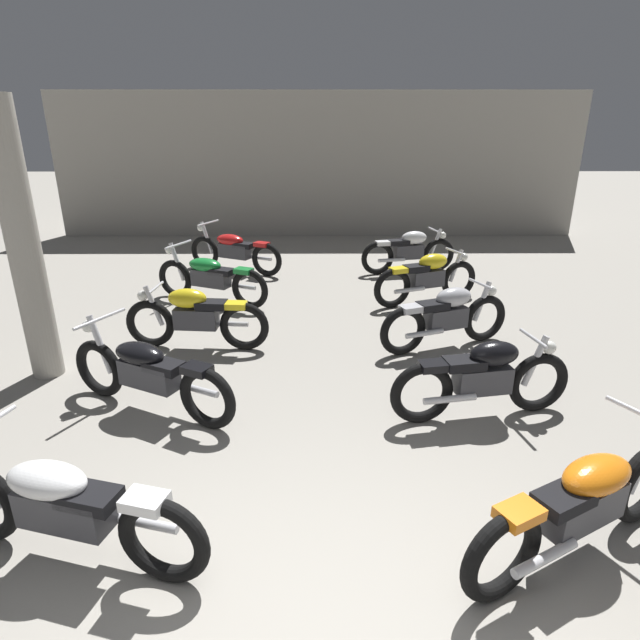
# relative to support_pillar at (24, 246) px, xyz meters

# --- Properties ---
(back_wall) EXTENTS (13.48, 0.24, 3.60)m
(back_wall) POSITION_rel_support_pillar_xyz_m (3.35, 8.23, 0.20)
(back_wall) COLOR #9E998E
(back_wall) RESTS_ON ground
(support_pillar) EXTENTS (0.36, 0.36, 3.20)m
(support_pillar) POSITION_rel_support_pillar_xyz_m (0.00, 0.00, 0.00)
(support_pillar) COLOR #9E998E
(support_pillar) RESTS_ON ground
(motorcycle_left_row_0) EXTENTS (2.12, 0.83, 0.97)m
(motorcycle_left_row_0) POSITION_rel_support_pillar_xyz_m (1.55, -2.92, -1.15)
(motorcycle_left_row_0) COLOR black
(motorcycle_left_row_0) RESTS_ON ground
(motorcycle_left_row_1) EXTENTS (1.99, 1.13, 0.97)m
(motorcycle_left_row_1) POSITION_rel_support_pillar_xyz_m (1.53, -0.89, -1.15)
(motorcycle_left_row_1) COLOR black
(motorcycle_left_row_1) RESTS_ON ground
(motorcycle_left_row_2) EXTENTS (1.97, 0.48, 0.88)m
(motorcycle_left_row_2) POSITION_rel_support_pillar_xyz_m (1.68, 0.76, -1.14)
(motorcycle_left_row_2) COLOR black
(motorcycle_left_row_2) RESTS_ON ground
(motorcycle_left_row_3) EXTENTS (2.03, 1.06, 0.97)m
(motorcycle_left_row_3) POSITION_rel_support_pillar_xyz_m (1.52, 2.67, -1.15)
(motorcycle_left_row_3) COLOR black
(motorcycle_left_row_3) RESTS_ON ground
(motorcycle_left_row_4) EXTENTS (2.00, 1.10, 0.97)m
(motorcycle_left_row_4) POSITION_rel_support_pillar_xyz_m (1.64, 4.60, -1.15)
(motorcycle_left_row_4) COLOR black
(motorcycle_left_row_4) RESTS_ON ground
(motorcycle_right_row_0) EXTENTS (1.97, 1.15, 0.97)m
(motorcycle_right_row_0) POSITION_rel_support_pillar_xyz_m (5.16, -2.92, -1.15)
(motorcycle_right_row_0) COLOR black
(motorcycle_right_row_0) RESTS_ON ground
(motorcycle_right_row_1) EXTENTS (1.96, 0.61, 0.88)m
(motorcycle_right_row_1) POSITION_rel_support_pillar_xyz_m (5.03, -1.03, -1.14)
(motorcycle_right_row_1) COLOR black
(motorcycle_right_row_1) RESTS_ON ground
(motorcycle_right_row_2) EXTENTS (1.88, 0.81, 0.88)m
(motorcycle_right_row_2) POSITION_rel_support_pillar_xyz_m (5.06, 0.76, -1.14)
(motorcycle_right_row_2) COLOR black
(motorcycle_right_row_2) RESTS_ON ground
(motorcycle_right_row_3) EXTENTS (1.88, 0.82, 0.88)m
(motorcycle_right_row_3) POSITION_rel_support_pillar_xyz_m (5.17, 2.62, -1.14)
(motorcycle_right_row_3) COLOR black
(motorcycle_right_row_3) RESTS_ON ground
(motorcycle_right_row_4) EXTENTS (1.95, 0.64, 0.88)m
(motorcycle_right_row_4) POSITION_rel_support_pillar_xyz_m (5.18, 4.51, -1.14)
(motorcycle_right_row_4) COLOR black
(motorcycle_right_row_4) RESTS_ON ground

